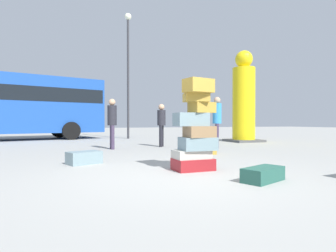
% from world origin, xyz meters
% --- Properties ---
extents(ground_plane, '(80.00, 80.00, 0.00)m').
position_xyz_m(ground_plane, '(0.00, 0.00, 0.00)').
color(ground_plane, '#9E9E99').
extents(suitcase_tower, '(0.78, 0.65, 1.66)m').
position_xyz_m(suitcase_tower, '(0.46, 0.41, 0.70)').
color(suitcase_tower, maroon).
rests_on(suitcase_tower, ground).
extents(suitcase_teal_foreground_near, '(0.80, 0.59, 0.21)m').
position_xyz_m(suitcase_teal_foreground_near, '(1.00, -0.82, 0.11)').
color(suitcase_teal_foreground_near, '#26594C').
rests_on(suitcase_teal_foreground_near, ground).
extents(suitcase_slate_upright_blue, '(0.77, 0.63, 0.27)m').
position_xyz_m(suitcase_slate_upright_blue, '(-1.42, 1.92, 0.13)').
color(suitcase_slate_upright_blue, gray).
rests_on(suitcase_slate_upright_blue, ground).
extents(suitcase_tan_foreground_far, '(0.26, 0.36, 0.62)m').
position_xyz_m(suitcase_tan_foreground_far, '(2.02, 2.61, 0.31)').
color(suitcase_tan_foreground_far, '#B28C33').
rests_on(suitcase_tan_foreground_far, ground).
extents(person_bearded_onlooker, '(0.30, 0.31, 1.54)m').
position_xyz_m(person_bearded_onlooker, '(1.45, 5.34, 0.92)').
color(person_bearded_onlooker, black).
rests_on(person_bearded_onlooker, ground).
extents(person_tourist_with_camera, '(0.30, 0.34, 1.65)m').
position_xyz_m(person_tourist_with_camera, '(-0.37, 5.00, 0.98)').
color(person_tourist_with_camera, '#3F334C').
rests_on(person_tourist_with_camera, ground).
extents(person_passerby_in_red, '(0.30, 0.32, 1.75)m').
position_xyz_m(person_passerby_in_red, '(3.06, 4.15, 1.04)').
color(person_passerby_in_red, '#3F334C').
rests_on(person_passerby_in_red, ground).
extents(yellow_dummy_statue, '(1.40, 1.40, 4.12)m').
position_xyz_m(yellow_dummy_statue, '(5.80, 6.55, 1.84)').
color(yellow_dummy_statue, yellow).
rests_on(yellow_dummy_statue, ground).
extents(lamp_post, '(0.36, 0.36, 6.71)m').
position_xyz_m(lamp_post, '(1.34, 10.65, 4.32)').
color(lamp_post, '#333338').
rests_on(lamp_post, ground).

